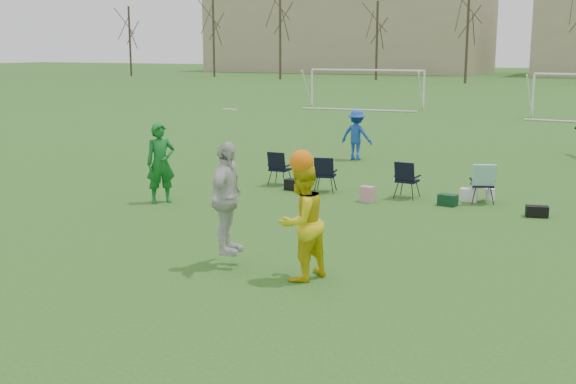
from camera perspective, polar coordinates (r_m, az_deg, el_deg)
The scene contains 6 objects.
ground at distance 11.90m, azimuth -2.94°, elevation -7.58°, with size 260.00×260.00×0.00m, color #2A591C.
fielder_green_near at distance 18.33m, azimuth -10.03°, elevation 2.26°, with size 0.73×0.48×2.01m, color #116522.
fielder_blue at distance 25.13m, azimuth 5.43°, elevation 4.51°, with size 1.12×0.64×1.73m, color #1640A9.
center_contest at distance 12.34m, azimuth -1.62°, elevation -1.42°, with size 2.34×1.28×2.84m.
sideline_setup at distance 18.76m, azimuth 12.16°, elevation 0.88°, with size 9.46×1.82×1.73m.
goal_left at distance 46.54m, azimuth 6.24°, elevation 8.97°, with size 7.39×0.76×2.46m.
Camera 1 is at (5.38, -9.88, 3.87)m, focal length 45.00 mm.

